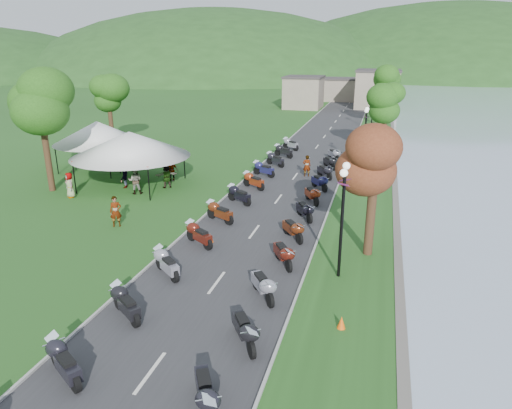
% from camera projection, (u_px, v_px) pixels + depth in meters
% --- Properties ---
extents(road, '(7.00, 120.00, 0.02)m').
position_uv_depth(road, '(307.00, 160.00, 41.55)').
color(road, '#333335').
rests_on(road, ground).
extents(hills_backdrop, '(360.00, 120.00, 76.00)m').
position_uv_depth(hills_backdrop, '(371.00, 74.00, 187.50)').
color(hills_backdrop, '#285621').
rests_on(hills_backdrop, ground).
extents(far_building, '(18.00, 16.00, 5.00)m').
position_uv_depth(far_building, '(338.00, 90.00, 82.30)').
color(far_building, gray).
rests_on(far_building, ground).
extents(moto_row_left, '(2.60, 47.59, 1.10)m').
position_uv_depth(moto_row_left, '(210.00, 223.00, 24.87)').
color(moto_row_left, '#331411').
rests_on(moto_row_left, ground).
extents(moto_row_right, '(2.60, 43.21, 1.10)m').
position_uv_depth(moto_row_right, '(289.00, 241.00, 22.61)').
color(moto_row_right, '#331411').
rests_on(moto_row_right, ground).
extents(vendor_tent_main, '(5.69, 5.69, 4.00)m').
position_uv_depth(vendor_tent_main, '(131.00, 159.00, 33.05)').
color(vendor_tent_main, silver).
rests_on(vendor_tent_main, ground).
extents(vendor_tent_side, '(4.80, 4.80, 4.00)m').
position_uv_depth(vendor_tent_side, '(99.00, 145.00, 37.72)').
color(vendor_tent_side, silver).
rests_on(vendor_tent_side, ground).
extents(tree_park_left, '(3.58, 3.58, 9.94)m').
position_uv_depth(tree_park_left, '(42.00, 120.00, 30.93)').
color(tree_park_left, '#2D691A').
rests_on(tree_park_left, ground).
extents(tree_lakeside, '(2.65, 2.65, 7.37)m').
position_uv_depth(tree_lakeside, '(374.00, 182.00, 21.25)').
color(tree_lakeside, '#2D691A').
rests_on(tree_lakeside, ground).
extents(pedestrian_a, '(0.80, 0.75, 1.78)m').
position_uv_depth(pedestrian_a, '(117.00, 226.00, 25.96)').
color(pedestrian_a, slate).
rests_on(pedestrian_a, ground).
extents(pedestrian_b, '(1.06, 0.83, 1.92)m').
position_uv_depth(pedestrian_b, '(136.00, 194.00, 31.80)').
color(pedestrian_b, slate).
rests_on(pedestrian_b, ground).
extents(pedestrian_c, '(0.76, 1.26, 1.82)m').
position_uv_depth(pedestrian_c, '(125.00, 188.00, 33.15)').
color(pedestrian_c, slate).
rests_on(pedestrian_c, ground).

